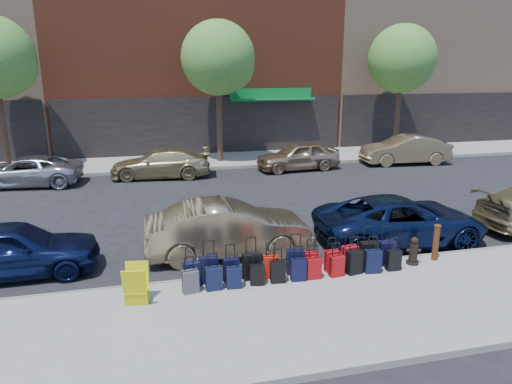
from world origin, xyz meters
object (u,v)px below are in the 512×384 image
object	(u,v)px
tree_center	(221,60)
bollard	(436,242)
car_far_1	(161,163)
suitcase_front_5	(295,261)
car_far_2	(298,156)
car_far_3	(405,150)
car_near_0	(11,249)
display_rack	(136,285)
car_near_1	(228,229)
tree_right	(404,61)
fire_hydrant	(413,251)
car_far_0	(26,171)
car_near_2	(400,220)

from	to	relation	value
tree_center	bollard	world-z (taller)	tree_center
bollard	car_far_1	world-z (taller)	car_far_1
suitcase_front_5	car_far_2	bearing A→B (deg)	82.62
car_far_1	car_far_3	bearing A→B (deg)	97.23
car_near_0	display_rack	bearing A→B (deg)	-130.36
car_near_1	display_rack	bearing A→B (deg)	135.67
tree_center	suitcase_front_5	xyz separation A→B (m)	(-0.57, -14.29, -4.94)
car_near_0	bollard	bearing A→B (deg)	-101.52
tree_right	suitcase_front_5	xyz separation A→B (m)	(-11.07, -14.29, -4.94)
bollard	car_near_1	size ratio (longest dim) A/B	0.21
suitcase_front_5	fire_hydrant	size ratio (longest dim) A/B	1.42
tree_center	car_far_0	distance (m)	10.74
fire_hydrant	car_near_1	bearing A→B (deg)	170.32
tree_center	fire_hydrant	xyz separation A→B (m)	(2.60, -14.43, -4.93)
bollard	car_far_0	distance (m)	17.09
fire_hydrant	car_far_2	distance (m)	11.95
car_near_0	car_far_0	xyz separation A→B (m)	(-1.81, 9.70, -0.06)
car_near_0	car_near_2	bearing A→B (deg)	-92.75
suitcase_front_5	car_far_0	size ratio (longest dim) A/B	0.22
tree_right	car_far_0	size ratio (longest dim) A/B	1.55
tree_center	tree_right	bearing A→B (deg)	0.00
car_near_1	car_far_2	distance (m)	11.18
car_near_0	car_near_2	world-z (taller)	car_near_0
suitcase_front_5	car_near_1	bearing A→B (deg)	135.66
display_rack	car_far_3	bearing A→B (deg)	50.61
car_far_0	car_near_2	bearing A→B (deg)	57.56
tree_center	car_near_1	distance (m)	13.32
suitcase_front_5	car_near_1	world-z (taller)	car_near_1
bollard	car_far_2	size ratio (longest dim) A/B	0.23
bollard	suitcase_front_5	bearing A→B (deg)	179.17
suitcase_front_5	display_rack	size ratio (longest dim) A/B	1.17
bollard	car_far_0	world-z (taller)	car_far_0
car_near_2	car_far_2	xyz separation A→B (m)	(0.21, 10.17, 0.01)
suitcase_front_5	car_near_2	distance (m)	4.14
tree_center	tree_right	size ratio (longest dim) A/B	1.00
car_far_0	car_near_0	bearing A→B (deg)	16.73
car_near_1	car_far_3	bearing A→B (deg)	-49.49
suitcase_front_5	bollard	size ratio (longest dim) A/B	1.07
car_far_1	car_far_3	world-z (taller)	car_far_3
car_far_2	suitcase_front_5	bearing A→B (deg)	-23.63
bollard	car_far_3	size ratio (longest dim) A/B	0.21
suitcase_front_5	fire_hydrant	bearing A→B (deg)	8.86
tree_center	car_far_1	world-z (taller)	tree_center
tree_center	car_far_0	xyz separation A→B (m)	(-9.23, -2.73, -4.76)
car_far_1	fire_hydrant	bearing A→B (deg)	33.62
display_rack	car_far_1	distance (m)	12.39
fire_hydrant	bollard	world-z (taller)	bollard
car_near_0	car_far_2	bearing A→B (deg)	-49.03
display_rack	fire_hydrant	bearing A→B (deg)	12.62
car_far_0	car_far_2	world-z (taller)	car_far_2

